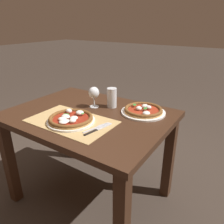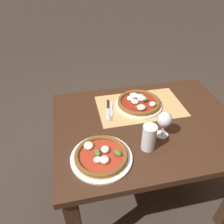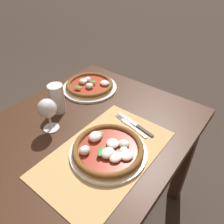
{
  "view_description": "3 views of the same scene",
  "coord_description": "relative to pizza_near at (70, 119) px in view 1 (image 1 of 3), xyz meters",
  "views": [
    {
      "loc": [
        0.91,
        -1.08,
        1.34
      ],
      "look_at": [
        0.19,
        0.02,
        0.79
      ],
      "focal_mm": 35.0,
      "sensor_mm": 36.0,
      "label": 1
    },
    {
      "loc": [
        0.42,
        0.93,
        1.59
      ],
      "look_at": [
        0.2,
        -0.06,
        0.81
      ],
      "focal_mm": 35.0,
      "sensor_mm": 36.0,
      "label": 2
    },
    {
      "loc": [
        -0.45,
        -0.54,
        1.4
      ],
      "look_at": [
        0.16,
        -0.07,
        0.8
      ],
      "focal_mm": 35.0,
      "sensor_mm": 36.0,
      "label": 3
    }
  ],
  "objects": [
    {
      "name": "pizza_near",
      "position": [
        0.0,
        0.0,
        0.0
      ],
      "size": [
        0.3,
        0.3,
        0.05
      ],
      "color": "white",
      "rests_on": "paper_placemat"
    },
    {
      "name": "wine_glass",
      "position": [
        -0.04,
        0.29,
        0.08
      ],
      "size": [
        0.08,
        0.08,
        0.16
      ],
      "color": "silver",
      "rests_on": "dining_table"
    },
    {
      "name": "pint_glass",
      "position": [
        0.07,
        0.37,
        0.05
      ],
      "size": [
        0.07,
        0.07,
        0.15
      ],
      "color": "silver",
      "rests_on": "dining_table"
    },
    {
      "name": "dining_table",
      "position": [
        0.0,
        0.17,
        -0.14
      ],
      "size": [
        1.11,
        0.83,
        0.74
      ],
      "color": "#382114",
      "rests_on": "ground"
    },
    {
      "name": "paper_placemat",
      "position": [
        -0.0,
        0.01,
        -0.02
      ],
      "size": [
        0.55,
        0.34,
        0.0
      ],
      "primitive_type": "cube",
      "color": "tan",
      "rests_on": "dining_table"
    },
    {
      "name": "pizza_far",
      "position": [
        0.32,
        0.39,
        -0.0
      ],
      "size": [
        0.31,
        0.31,
        0.05
      ],
      "color": "white",
      "rests_on": "dining_table"
    },
    {
      "name": "ground_plane",
      "position": [
        0.0,
        0.17,
        -0.76
      ],
      "size": [
        24.0,
        24.0,
        0.0
      ],
      "primitive_type": "plane",
      "color": "#382D26"
    },
    {
      "name": "knife",
      "position": [
        0.21,
        0.01,
        -0.02
      ],
      "size": [
        0.06,
        0.21,
        0.01
      ],
      "color": "black",
      "rests_on": "paper_placemat"
    },
    {
      "name": "fork",
      "position": [
        0.19,
        0.02,
        -0.02
      ],
      "size": [
        0.07,
        0.2,
        0.0
      ],
      "color": "#B7B7BC",
      "rests_on": "paper_placemat"
    }
  ]
}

